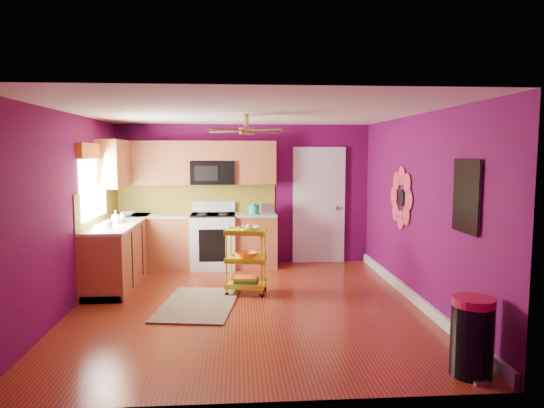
{
  "coord_description": "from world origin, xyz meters",
  "views": [
    {
      "loc": [
        -0.12,
        -6.19,
        1.99
      ],
      "look_at": [
        0.35,
        0.4,
        1.3
      ],
      "focal_mm": 32.0,
      "sensor_mm": 36.0,
      "label": 1
    }
  ],
  "objects": [
    {
      "name": "panel_door",
      "position": [
        1.35,
        2.47,
        1.02
      ],
      "size": [
        0.95,
        0.11,
        2.15
      ],
      "color": "white",
      "rests_on": "ground"
    },
    {
      "name": "left_window",
      "position": [
        -2.22,
        1.05,
        1.74
      ],
      "size": [
        0.08,
        1.35,
        1.08
      ],
      "color": "white",
      "rests_on": "ground"
    },
    {
      "name": "trash_can",
      "position": [
        1.96,
        -2.15,
        0.36
      ],
      "size": [
        0.4,
        0.42,
        0.71
      ],
      "color": "black",
      "rests_on": "ground"
    },
    {
      "name": "ground",
      "position": [
        0.0,
        0.0,
        0.0
      ],
      "size": [
        5.0,
        5.0,
        0.0
      ],
      "primitive_type": "plane",
      "color": "maroon",
      "rests_on": "ground"
    },
    {
      "name": "lower_cabinets",
      "position": [
        -1.35,
        1.82,
        0.43
      ],
      "size": [
        2.81,
        2.31,
        0.94
      ],
      "color": "brown",
      "rests_on": "ground"
    },
    {
      "name": "toaster",
      "position": [
        0.4,
        2.18,
        1.03
      ],
      "size": [
        0.22,
        0.15,
        0.18
      ],
      "primitive_type": "cube",
      "color": "beige",
      "rests_on": "lower_cabinets"
    },
    {
      "name": "rolling_cart",
      "position": [
        -0.0,
        0.54,
        0.52
      ],
      "size": [
        0.62,
        0.5,
        1.0
      ],
      "color": "yellow",
      "rests_on": "ground"
    },
    {
      "name": "electric_range",
      "position": [
        -0.55,
        2.17,
        0.48
      ],
      "size": [
        0.76,
        0.66,
        1.13
      ],
      "color": "white",
      "rests_on": "ground"
    },
    {
      "name": "soap_bottle_b",
      "position": [
        -1.88,
        1.26,
        1.02
      ],
      "size": [
        0.12,
        0.12,
        0.16
      ],
      "primitive_type": "imported",
      "color": "white",
      "rests_on": "lower_cabinets"
    },
    {
      "name": "right_wall_art",
      "position": [
        2.23,
        -0.34,
        1.44
      ],
      "size": [
        0.04,
        2.74,
        1.04
      ],
      "color": "black",
      "rests_on": "ground"
    },
    {
      "name": "teal_kettle",
      "position": [
        0.16,
        2.14,
        1.02
      ],
      "size": [
        0.18,
        0.18,
        0.21
      ],
      "color": "#15A1A4",
      "rests_on": "lower_cabinets"
    },
    {
      "name": "counter_cup",
      "position": [
        -1.94,
        0.69,
        0.99
      ],
      "size": [
        0.13,
        0.13,
        0.1
      ],
      "primitive_type": "imported",
      "color": "white",
      "rests_on": "lower_cabinets"
    },
    {
      "name": "upper_cabinetry",
      "position": [
        -1.24,
        2.17,
        1.8
      ],
      "size": [
        2.8,
        2.3,
        1.26
      ],
      "color": "brown",
      "rests_on": "ground"
    },
    {
      "name": "soap_bottle_a",
      "position": [
        -1.93,
        1.08,
        1.04
      ],
      "size": [
        0.09,
        0.1,
        0.21
      ],
      "primitive_type": "imported",
      "color": "#EA3F72",
      "rests_on": "lower_cabinets"
    },
    {
      "name": "room_envelope",
      "position": [
        0.03,
        0.0,
        1.63
      ],
      "size": [
        4.54,
        5.04,
        2.52
      ],
      "color": "#5D0A4A",
      "rests_on": "ground"
    },
    {
      "name": "counter_dish",
      "position": [
        -1.97,
        2.08,
        0.97
      ],
      "size": [
        0.24,
        0.24,
        0.06
      ],
      "primitive_type": "imported",
      "color": "white",
      "rests_on": "lower_cabinets"
    },
    {
      "name": "shag_rug",
      "position": [
        -0.65,
        0.05,
        0.01
      ],
      "size": [
        1.13,
        1.62,
        0.02
      ],
      "primitive_type": "cube",
      "rotation": [
        0.0,
        0.0,
        -0.14
      ],
      "color": "black",
      "rests_on": "ground"
    },
    {
      "name": "ceiling_fan",
      "position": [
        0.0,
        0.2,
        2.29
      ],
      "size": [
        1.01,
        1.01,
        0.26
      ],
      "color": "#BF8C3F",
      "rests_on": "ground"
    }
  ]
}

